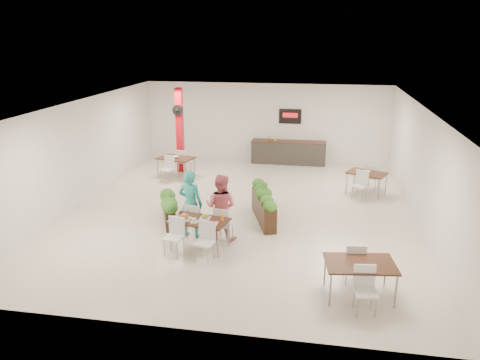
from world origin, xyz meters
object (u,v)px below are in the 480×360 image
(service_counter, at_px, (288,152))
(side_table_b, at_px, (367,176))
(planter_right, at_px, (264,203))
(side_table_a, at_px, (176,161))
(side_table_c, at_px, (360,268))
(diner_woman, at_px, (221,207))
(red_column, at_px, (180,130))
(main_table, at_px, (199,224))
(diner_man, at_px, (191,204))
(planter_left, at_px, (169,205))

(service_counter, distance_m, side_table_b, 4.43)
(planter_right, height_order, side_table_a, planter_right)
(planter_right, distance_m, side_table_c, 4.40)
(diner_woman, height_order, side_table_c, diner_woman)
(diner_woman, distance_m, planter_right, 1.72)
(red_column, distance_m, main_table, 6.98)
(diner_woman, height_order, planter_right, diner_woman)
(diner_man, height_order, planter_left, diner_man)
(diner_man, xyz_separation_m, planter_left, (-0.89, 0.86, -0.42))
(planter_left, height_order, side_table_c, side_table_c)
(red_column, bearing_deg, side_table_b, -12.82)
(planter_right, height_order, side_table_b, planter_right)
(main_table, distance_m, side_table_a, 6.17)
(diner_woman, bearing_deg, red_column, -53.27)
(planter_right, height_order, side_table_c, planter_right)
(diner_man, bearing_deg, diner_woman, -169.20)
(service_counter, bearing_deg, diner_woman, -98.66)
(diner_man, height_order, diner_woman, diner_man)
(main_table, height_order, planter_right, planter_right)
(main_table, height_order, side_table_b, same)
(red_column, height_order, main_table, red_column)
(side_table_a, bearing_deg, planter_right, -29.13)
(planter_right, bearing_deg, planter_left, -168.29)
(service_counter, distance_m, planter_left, 7.40)
(diner_woman, height_order, side_table_b, diner_woman)
(diner_woman, height_order, side_table_a, diner_woman)
(planter_left, bearing_deg, side_table_c, -32.06)
(planter_left, relative_size, side_table_c, 0.98)
(red_column, xyz_separation_m, diner_woman, (2.83, -5.82, -0.78))
(service_counter, distance_m, side_table_a, 4.75)
(diner_woman, relative_size, side_table_c, 1.04)
(red_column, distance_m, side_table_b, 7.07)
(service_counter, xyz_separation_m, side_table_c, (2.16, -9.97, 0.15))
(red_column, bearing_deg, service_counter, 25.00)
(diner_woman, bearing_deg, planter_left, -16.09)
(main_table, distance_m, planter_right, 2.46)
(red_column, height_order, side_table_a, red_column)
(diner_man, xyz_separation_m, diner_woman, (0.80, 0.00, -0.03))
(side_table_a, bearing_deg, service_counter, 49.01)
(red_column, relative_size, side_table_c, 1.93)
(main_table, bearing_deg, diner_man, 120.82)
(main_table, distance_m, diner_man, 0.81)
(main_table, xyz_separation_m, side_table_c, (3.74, -1.63, 0.00))
(main_table, height_order, planter_left, main_table)
(diner_woman, xyz_separation_m, side_table_c, (3.33, -2.29, -0.23))
(service_counter, bearing_deg, side_table_c, -77.77)
(main_table, xyz_separation_m, diner_woman, (0.41, 0.65, 0.23))
(red_column, distance_m, diner_man, 6.20)
(main_table, relative_size, diner_woman, 1.05)
(service_counter, height_order, diner_woman, service_counter)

